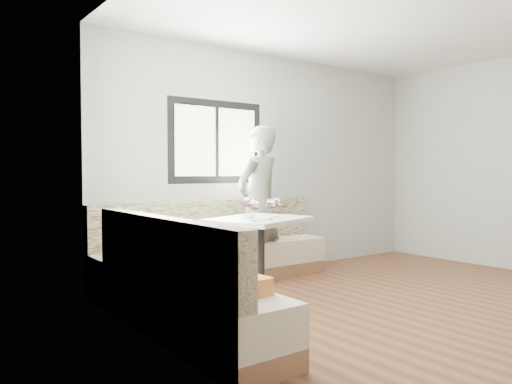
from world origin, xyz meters
The scene contains 9 objects.
room centered at (-0.08, 0.08, 1.41)m, with size 5.01×5.01×2.81m.
banquette centered at (-1.59, 1.62, 0.33)m, with size 2.90×2.80×0.95m.
table centered at (-1.09, 1.40, 0.62)m, with size 1.21×1.08×0.82m.
person centered at (-0.53, 2.14, 0.92)m, with size 0.67×0.44×1.84m, color slate.
olive_ramekin centered at (-1.20, 1.41, 0.85)m, with size 0.10×0.10×0.04m.
wine_glass_a centered at (-1.30, 1.18, 0.97)m, with size 0.09×0.09×0.20m.
wine_glass_b centered at (-1.10, 1.19, 0.97)m, with size 0.09×0.09×0.20m.
wine_glass_c centered at (-0.90, 1.35, 0.97)m, with size 0.09×0.09×0.20m.
wine_glass_d centered at (-1.12, 1.53, 0.97)m, with size 0.09×0.09×0.20m.
Camera 1 is at (-4.10, -2.62, 1.29)m, focal length 35.00 mm.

